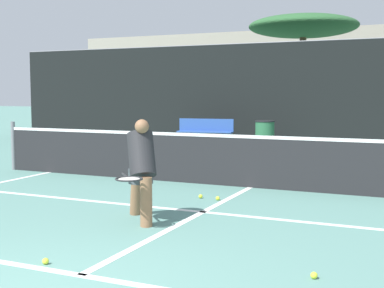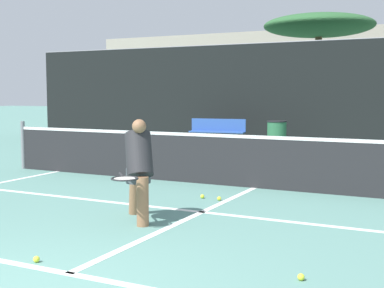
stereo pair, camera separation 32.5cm
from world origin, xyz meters
TOP-DOWN VIEW (x-y plane):
  - court_baseline_near at (0.00, 0.95)m, footprint 11.00×0.10m
  - court_service_line at (0.00, 3.88)m, footprint 8.25×0.10m
  - court_center_mark at (0.00, 3.51)m, footprint 0.10×5.11m
  - net at (0.00, 6.06)m, footprint 11.09×0.09m
  - fence_back at (0.00, 14.19)m, footprint 24.00×0.06m
  - player_practicing at (-0.52, 3.02)m, footprint 0.76×1.19m
  - tennis_ball_scattered_0 at (-0.12, 4.75)m, footprint 0.07×0.07m
  - tennis_ball_scattered_1 at (2.01, 1.76)m, footprint 0.07×0.07m
  - tennis_ball_scattered_3 at (-0.43, 4.78)m, footprint 0.07×0.07m
  - tennis_ball_scattered_4 at (-0.51, 1.08)m, footprint 0.07×0.07m
  - courtside_bench at (-3.78, 12.95)m, footprint 1.86×0.62m
  - trash_bin at (-1.76, 12.91)m, footprint 0.61×0.61m
  - tree_west at (-2.05, 19.24)m, footprint 4.49×4.49m

SIDE VIEW (x-z plane):
  - court_baseline_near at x=0.00m, z-range 0.00..0.01m
  - court_service_line at x=0.00m, z-range 0.00..0.01m
  - court_center_mark at x=0.00m, z-range 0.00..0.01m
  - tennis_ball_scattered_0 at x=-0.12m, z-range 0.00..0.07m
  - tennis_ball_scattered_1 at x=2.01m, z-range 0.00..0.07m
  - tennis_ball_scattered_3 at x=-0.43m, z-range 0.00..0.07m
  - tennis_ball_scattered_4 at x=-0.51m, z-range 0.00..0.07m
  - trash_bin at x=-1.76m, z-range 0.00..0.85m
  - courtside_bench at x=-3.78m, z-range 0.05..0.91m
  - net at x=0.00m, z-range -0.02..1.05m
  - player_practicing at x=-0.52m, z-range 0.04..1.41m
  - fence_back at x=0.00m, z-range -0.01..3.36m
  - tree_west at x=-2.05m, z-range 1.95..6.83m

